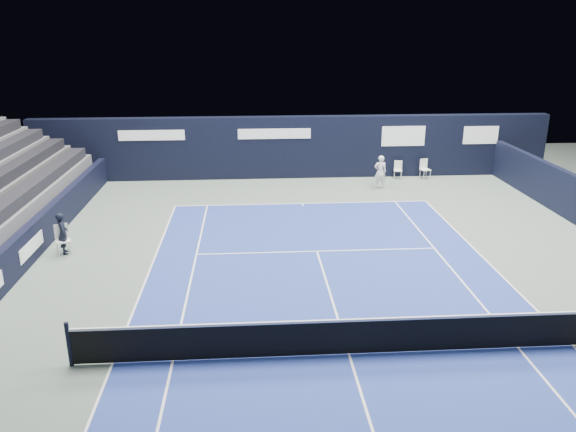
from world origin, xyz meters
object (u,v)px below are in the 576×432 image
line_judge_chair (62,237)px  tennis_net (350,336)px  folding_chair_back_b (425,167)px  folding_chair_back_a (398,168)px  tennis_player (380,172)px

line_judge_chair → tennis_net: tennis_net is taller
folding_chair_back_b → tennis_net: tennis_net is taller
folding_chair_back_a → folding_chair_back_b: size_ratio=0.91×
folding_chair_back_b → line_judge_chair: line_judge_chair is taller
folding_chair_back_a → tennis_net: tennis_net is taller
folding_chair_back_a → folding_chair_back_b: 1.34m
tennis_net → line_judge_chair: bearing=141.6°
folding_chair_back_a → line_judge_chair: (-13.87, -9.04, 0.07)m
folding_chair_back_a → line_judge_chair: 16.55m
line_judge_chair → tennis_player: size_ratio=0.65×
tennis_player → folding_chair_back_b: bearing=31.9°
folding_chair_back_a → tennis_net: (-5.25, -15.87, -0.00)m
folding_chair_back_a → tennis_net: size_ratio=0.07×
folding_chair_back_a → tennis_player: (-1.33, -1.74, 0.28)m
line_judge_chair → tennis_net: (8.62, -6.84, -0.08)m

